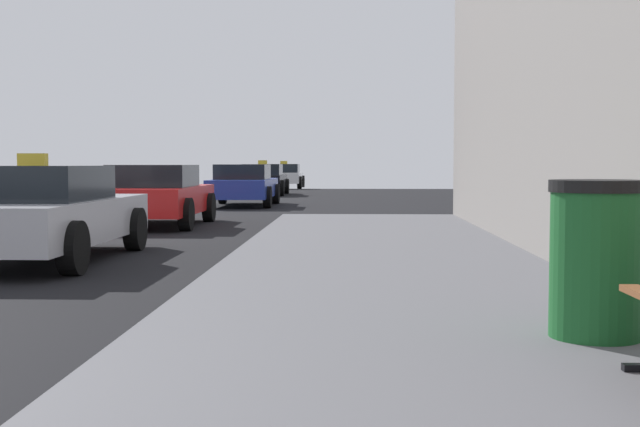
# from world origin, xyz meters

# --- Properties ---
(trash_bin) EXTENTS (0.63, 0.63, 1.04)m
(trash_bin) POSITION_xyz_m (5.15, 2.54, 0.67)
(trash_bin) COLOR #195926
(trash_bin) RESTS_ON sidewalk
(car_silver) EXTENTS (2.03, 4.40, 1.43)m
(car_silver) POSITION_xyz_m (-0.59, 7.91, 0.65)
(car_silver) COLOR #B7B7BF
(car_silver) RESTS_ON ground_plane
(car_red) EXTENTS (1.98, 4.07, 1.27)m
(car_red) POSITION_xyz_m (-0.51, 14.25, 0.64)
(car_red) COLOR red
(car_red) RESTS_ON ground_plane
(car_blue) EXTENTS (1.95, 4.26, 1.27)m
(car_blue) POSITION_xyz_m (0.26, 22.56, 0.65)
(car_blue) COLOR #233899
(car_blue) RESTS_ON ground_plane
(car_black) EXTENTS (1.94, 4.01, 1.43)m
(car_black) POSITION_xyz_m (-0.09, 31.60, 0.65)
(car_black) COLOR black
(car_black) RESTS_ON ground_plane
(car_white) EXTENTS (2.01, 4.06, 1.43)m
(car_white) POSITION_xyz_m (0.01, 41.30, 0.65)
(car_white) COLOR white
(car_white) RESTS_ON ground_plane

